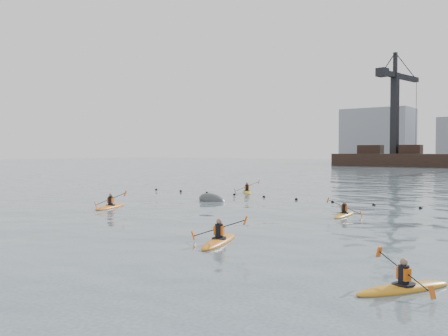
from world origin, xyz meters
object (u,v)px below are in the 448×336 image
Objects in this scene: kayaker_2 at (111,206)px; kayaker_5 at (247,192)px; kayaker_3 at (344,214)px; mooring_buoy at (212,201)px; kayaker_0 at (219,240)px; kayaker_1 at (404,287)px.

kayaker_5 is at bearing 66.75° from kayaker_2.
mooring_buoy is at bearing 165.36° from kayaker_3.
kayaker_0 reaches higher than kayaker_3.
kayaker_3 is 11.22m from mooring_buoy.
kayaker_1 is 0.95× the size of kayaker_3.
kayaker_3 is at bearing 67.57° from kayaker_0.
kayaker_2 is 1.56× the size of mooring_buoy.
kayaker_0 is at bearing -41.80° from kayaker_2.
kayaker_2 is at bearing -163.13° from kayaker_3.
mooring_buoy is at bearing 172.15° from kayaker_1.
kayaker_5 is (-12.87, 9.07, 0.01)m from kayaker_3.
mooring_buoy is (-11.06, 1.88, -0.09)m from kayaker_3.
kayaker_3 is (13.66, 5.47, -0.01)m from kayaker_2.
kayaker_0 reaches higher than mooring_buoy.
kayaker_5 reaches higher than kayaker_3.
kayaker_0 is 1.04× the size of kayaker_2.
kayaker_3 is at bearing -9.67° from mooring_buoy.
kayaker_2 is 7.80m from mooring_buoy.
kayaker_2 is (-20.67, 7.29, 0.01)m from kayaker_1.
kayaker_0 is at bearing -164.51° from kayaker_1.
kayaker_5 reaches higher than kayaker_1.
kayaker_1 is at bearing -33.65° from kayaker_0.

